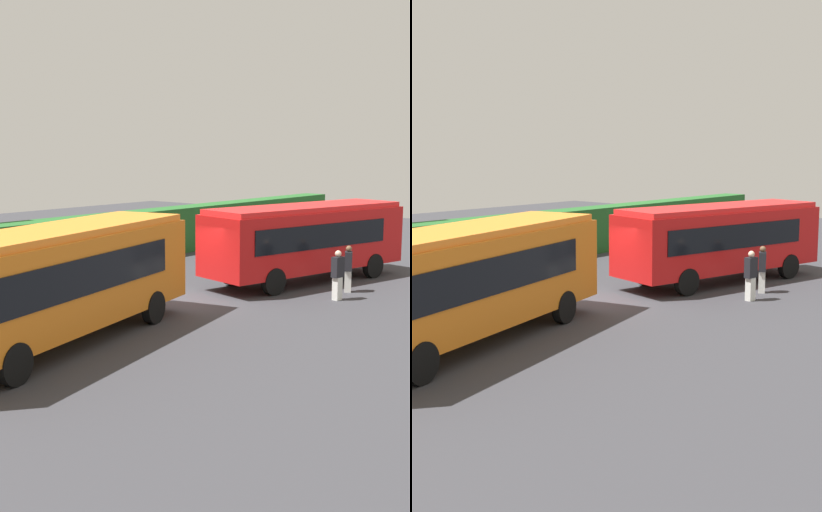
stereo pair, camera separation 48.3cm
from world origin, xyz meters
TOP-DOWN VIEW (x-y plane):
  - ground_plane at (0.00, 0.00)m, footprint 64.00×64.00m
  - bus_orange at (-6.28, -1.53)m, footprint 10.40×4.89m
  - bus_red at (5.72, -1.87)m, footprint 9.34×4.39m
  - person_left at (3.50, -4.57)m, footprint 0.47×0.31m
  - person_center at (4.95, -4.20)m, footprint 0.50×0.43m
  - hedge_row at (0.00, 7.45)m, footprint 44.00×1.46m

SIDE VIEW (x-z plane):
  - ground_plane at x=0.00m, z-range 0.00..0.00m
  - person_center at x=4.95m, z-range 0.05..1.78m
  - person_left at x=3.50m, z-range 0.05..1.81m
  - hedge_row at x=0.00m, z-range 0.00..2.26m
  - bus_red at x=5.72m, z-range 0.24..3.29m
  - bus_orange at x=-6.28m, z-range 0.24..3.43m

